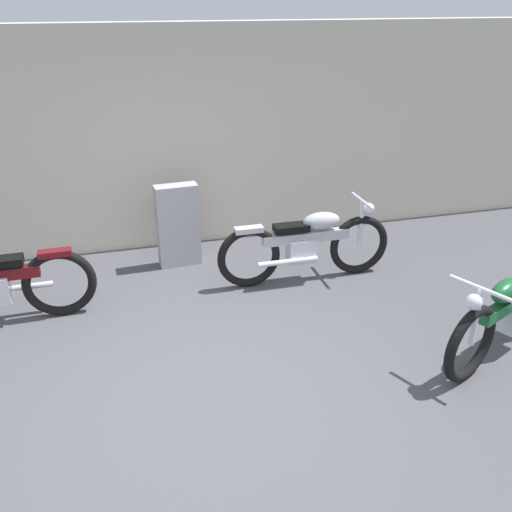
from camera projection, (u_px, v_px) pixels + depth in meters
name	position (u px, v px, depth m)	size (l,w,h in m)	color
ground_plane	(207.00, 401.00, 4.60)	(40.00, 40.00, 0.00)	#47474C
building_wall	(152.00, 141.00, 6.99)	(18.00, 0.30, 2.77)	beige
stone_marker	(178.00, 226.00, 6.73)	(0.51, 0.20, 1.02)	#9E9EA3
motorcycle_silver	(307.00, 244.00, 6.38)	(2.08, 0.58, 0.93)	black
motorcycle_green	(510.00, 311.00, 5.06)	(1.89, 0.99, 0.91)	black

